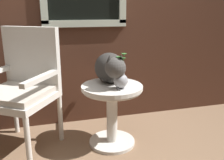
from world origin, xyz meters
TOP-DOWN VIEW (x-y plane):
  - ground_plane at (0.00, 0.00)m, footprint 6.00×6.00m
  - back_wall at (0.00, 0.78)m, footprint 4.00×0.07m
  - wicker_side_table at (0.22, 0.18)m, footprint 0.55×0.55m
  - wicker_chair at (-0.54, 0.38)m, footprint 0.77×0.77m
  - cat at (0.23, 0.26)m, footprint 0.29×0.69m
  - pewter_vase_with_ivy at (0.26, 0.06)m, footprint 0.12×0.12m

SIDE VIEW (x-z plane):
  - ground_plane at x=0.00m, z-range 0.00..0.00m
  - wicker_side_table at x=0.22m, z-range 0.11..0.68m
  - wicker_chair at x=-0.54m, z-range 0.05..1.14m
  - pewter_vase_with_ivy at x=0.26m, z-range 0.51..0.82m
  - cat at x=0.23m, z-range 0.57..0.87m
  - back_wall at x=0.00m, z-range 0.01..2.61m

